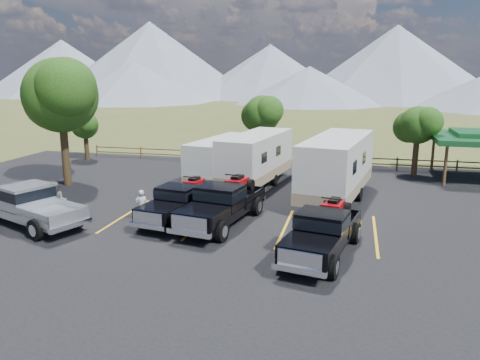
% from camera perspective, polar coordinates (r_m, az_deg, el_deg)
% --- Properties ---
extents(ground, '(320.00, 320.00, 0.00)m').
position_cam_1_polar(ground, '(18.34, -2.64, -9.44)').
color(ground, '#4C5725').
rests_on(ground, ground).
extents(asphalt_lot, '(44.00, 34.00, 0.04)m').
position_cam_1_polar(asphalt_lot, '(21.04, -0.34, -6.35)').
color(asphalt_lot, black).
rests_on(asphalt_lot, ground).
extents(stall_lines, '(12.12, 5.50, 0.01)m').
position_cam_1_polar(stall_lines, '(21.95, 0.29, -5.44)').
color(stall_lines, gold).
rests_on(stall_lines, asphalt_lot).
extents(tree_big_nw, '(5.54, 5.18, 7.84)m').
position_cam_1_polar(tree_big_nw, '(30.68, -21.10, 9.60)').
color(tree_big_nw, black).
rests_on(tree_big_nw, ground).
extents(tree_ne_a, '(3.11, 2.92, 4.76)m').
position_cam_1_polar(tree_ne_a, '(33.70, 20.82, 6.24)').
color(tree_ne_a, black).
rests_on(tree_ne_a, ground).
extents(tree_north, '(3.46, 3.24, 5.25)m').
position_cam_1_polar(tree_north, '(36.05, 2.71, 8.04)').
color(tree_north, black).
rests_on(tree_north, ground).
extents(tree_nw_small, '(2.59, 2.43, 3.85)m').
position_cam_1_polar(tree_nw_small, '(39.47, -18.39, 6.30)').
color(tree_nw_small, black).
rests_on(tree_nw_small, ground).
extents(rail_fence, '(36.12, 0.12, 1.00)m').
position_cam_1_polar(rail_fence, '(35.44, 8.91, 2.54)').
color(rail_fence, brown).
rests_on(rail_fence, ground).
extents(mountain_range, '(209.00, 71.00, 20.00)m').
position_cam_1_polar(mountain_range, '(122.85, 8.09, 13.43)').
color(mountain_range, gray).
rests_on(mountain_range, ground).
extents(rig_left, '(2.64, 5.83, 1.88)m').
position_cam_1_polar(rig_left, '(22.70, -7.34, -2.54)').
color(rig_left, black).
rests_on(rig_left, asphalt_lot).
extents(rig_center, '(3.06, 6.58, 2.11)m').
position_cam_1_polar(rig_center, '(21.78, -2.12, -2.80)').
color(rig_center, black).
rests_on(rig_center, asphalt_lot).
extents(rig_right, '(3.01, 6.21, 1.99)m').
position_cam_1_polar(rig_right, '(18.50, 10.11, -6.13)').
color(rig_right, black).
rests_on(rig_right, asphalt_lot).
extents(trailer_left, '(3.29, 8.27, 2.86)m').
position_cam_1_polar(trailer_left, '(29.60, -2.13, 2.43)').
color(trailer_left, silver).
rests_on(trailer_left, asphalt_lot).
extents(trailer_center, '(3.55, 9.29, 3.21)m').
position_cam_1_polar(trailer_center, '(29.10, 1.99, 2.62)').
color(trailer_center, silver).
rests_on(trailer_center, asphalt_lot).
extents(trailer_right, '(4.00, 10.18, 3.52)m').
position_cam_1_polar(trailer_right, '(26.15, 11.73, 1.50)').
color(trailer_right, silver).
rests_on(trailer_right, asphalt_lot).
extents(pickup_silver, '(6.68, 4.23, 1.91)m').
position_cam_1_polar(pickup_silver, '(23.62, -24.29, -2.78)').
color(pickup_silver, '#ABB0B4').
rests_on(pickup_silver, asphalt_lot).
extents(person_a, '(0.68, 0.57, 1.59)m').
position_cam_1_polar(person_a, '(22.51, -11.90, -3.14)').
color(person_a, silver).
rests_on(person_a, asphalt_lot).
extents(person_b, '(1.15, 1.05, 1.92)m').
position_cam_1_polar(person_b, '(23.78, -21.44, -2.51)').
color(person_b, slate).
rests_on(person_b, asphalt_lot).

